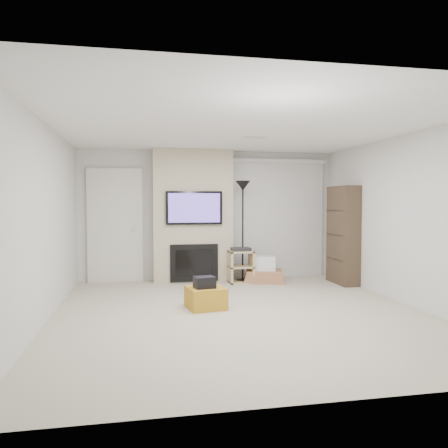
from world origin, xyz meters
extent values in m
cube|color=#BCB39D|center=(0.00, 0.00, 0.00)|extent=(5.00, 5.50, 0.00)
cube|color=white|center=(0.00, 0.00, 2.50)|extent=(5.00, 5.50, 0.00)
cube|color=silver|center=(0.00, 2.75, 1.25)|extent=(5.00, 0.00, 2.50)
cube|color=silver|center=(0.00, -2.75, 1.25)|extent=(5.00, 0.00, 2.50)
cube|color=silver|center=(-2.50, 0.00, 1.25)|extent=(0.00, 5.50, 2.50)
cube|color=silver|center=(2.50, 0.00, 1.25)|extent=(0.00, 5.50, 2.50)
cube|color=silver|center=(0.40, 0.80, 2.50)|extent=(0.35, 0.18, 0.01)
cube|color=#BC8721|center=(-0.43, 0.31, 0.15)|extent=(0.58, 0.58, 0.30)
cube|color=black|center=(-0.46, 0.27, 0.38)|extent=(0.31, 0.26, 0.16)
cube|color=#BFB294|center=(-0.35, 2.55, 1.25)|extent=(1.50, 0.40, 2.50)
cube|color=black|center=(-0.35, 2.32, 1.40)|extent=(1.05, 0.06, 0.62)
cube|color=#4D3893|center=(-0.35, 2.29, 1.40)|extent=(0.96, 0.00, 0.54)
cube|color=black|center=(-0.35, 2.34, 0.37)|extent=(0.90, 0.04, 0.70)
cube|color=black|center=(-0.35, 2.32, 0.37)|extent=(0.70, 0.02, 0.50)
cube|color=silver|center=(-1.80, 2.71, 1.07)|extent=(1.02, 0.08, 2.14)
cube|color=#B2AFA8|center=(-1.80, 2.72, 1.02)|extent=(0.90, 0.05, 2.05)
cylinder|color=silver|center=(-1.46, 2.67, 1.00)|extent=(0.07, 0.06, 0.07)
cube|color=silver|center=(1.40, 2.69, 2.33)|extent=(1.98, 0.10, 0.08)
cube|color=silver|center=(1.40, 2.70, 1.15)|extent=(1.90, 0.03, 2.29)
cylinder|color=black|center=(0.57, 2.28, 0.02)|extent=(0.28, 0.28, 0.03)
cylinder|color=black|center=(0.57, 2.28, 0.91)|extent=(0.03, 0.03, 1.78)
cone|color=black|center=(0.57, 2.28, 1.82)|extent=(0.28, 0.28, 0.18)
cube|color=#D1B47F|center=(0.30, 2.15, 0.30)|extent=(0.04, 0.38, 0.60)
cube|color=#D1B47F|center=(0.71, 2.15, 0.30)|extent=(0.04, 0.38, 0.60)
cube|color=#D1B47F|center=(0.50, 2.15, 0.01)|extent=(0.45, 0.38, 0.03)
cube|color=#D1B47F|center=(0.50, 2.15, 0.30)|extent=(0.45, 0.38, 0.03)
cube|color=#D1B47F|center=(0.50, 2.15, 0.58)|extent=(0.45, 0.38, 0.03)
cube|color=black|center=(0.50, 2.15, 0.63)|extent=(0.35, 0.25, 0.06)
cube|color=#B07651|center=(0.96, 2.16, 0.04)|extent=(0.86, 0.73, 0.08)
cube|color=#B07651|center=(0.96, 2.16, 0.12)|extent=(0.81, 0.68, 0.07)
cube|color=#B07651|center=(0.96, 2.16, 0.19)|extent=(0.77, 0.64, 0.07)
cube|color=silver|center=(0.96, 2.16, 0.36)|extent=(0.48, 0.45, 0.27)
cube|color=#3A2C1F|center=(2.34, 1.73, 0.90)|extent=(0.30, 0.80, 1.80)
cube|color=#3A2C1F|center=(2.32, 1.73, 0.45)|extent=(0.26, 0.72, 0.02)
cube|color=#3A2C1F|center=(2.32, 1.73, 0.90)|extent=(0.26, 0.72, 0.02)
cube|color=#3A2C1F|center=(2.32, 1.73, 1.35)|extent=(0.26, 0.72, 0.02)
camera|label=1|loc=(-1.33, -5.74, 1.49)|focal=35.00mm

